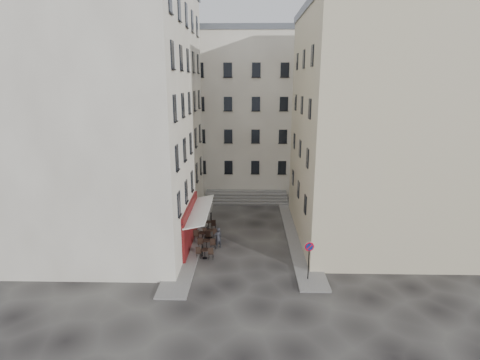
{
  "coord_description": "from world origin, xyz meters",
  "views": [
    {
      "loc": [
        0.19,
        -26.95,
        12.84
      ],
      "look_at": [
        -0.49,
        4.0,
        4.67
      ],
      "focal_mm": 28.0,
      "sensor_mm": 36.0,
      "label": 1
    }
  ],
  "objects_px": {
    "bistro_table_a": "(205,253)",
    "bistro_table_b": "(207,244)",
    "pedestrian": "(218,238)",
    "no_parking_sign": "(309,254)"
  },
  "relations": [
    {
      "from": "no_parking_sign",
      "to": "bistro_table_a",
      "type": "bearing_deg",
      "value": 149.36
    },
    {
      "from": "bistro_table_a",
      "to": "bistro_table_b",
      "type": "distance_m",
      "value": 1.57
    },
    {
      "from": "pedestrian",
      "to": "bistro_table_b",
      "type": "bearing_deg",
      "value": -15.02
    },
    {
      "from": "no_parking_sign",
      "to": "bistro_table_b",
      "type": "bearing_deg",
      "value": 139.74
    },
    {
      "from": "bistro_table_a",
      "to": "bistro_table_b",
      "type": "xyz_separation_m",
      "value": [
        -0.02,
        1.57,
        0.03
      ]
    },
    {
      "from": "no_parking_sign",
      "to": "pedestrian",
      "type": "height_order",
      "value": "no_parking_sign"
    },
    {
      "from": "no_parking_sign",
      "to": "pedestrian",
      "type": "distance_m",
      "value": 8.14
    },
    {
      "from": "bistro_table_b",
      "to": "pedestrian",
      "type": "xyz_separation_m",
      "value": [
        0.87,
        0.34,
        0.36
      ]
    },
    {
      "from": "bistro_table_a",
      "to": "bistro_table_b",
      "type": "relative_size",
      "value": 0.93
    },
    {
      "from": "bistro_table_b",
      "to": "pedestrian",
      "type": "height_order",
      "value": "pedestrian"
    }
  ]
}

